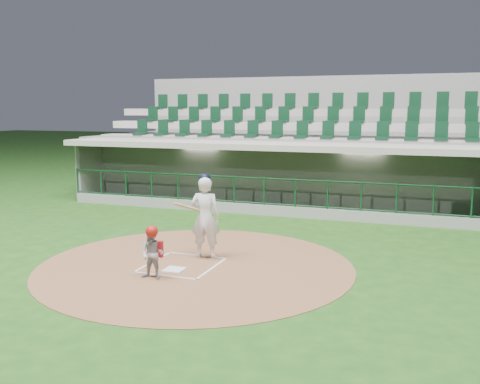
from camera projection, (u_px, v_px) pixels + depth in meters
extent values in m
plane|color=#1A4212|center=(188.00, 262.00, 12.53)|extent=(120.00, 120.00, 0.00)
cylinder|color=brown|center=(196.00, 265.00, 12.24)|extent=(7.20, 7.20, 0.01)
cube|color=silver|center=(174.00, 269.00, 11.87)|extent=(0.43, 0.43, 0.02)
cube|color=white|center=(153.00, 262.00, 12.50)|extent=(0.05, 1.80, 0.01)
cube|color=white|center=(212.00, 268.00, 11.99)|extent=(0.05, 1.80, 0.01)
cube|color=silver|center=(197.00, 255.00, 13.03)|extent=(1.55, 0.05, 0.01)
cube|color=silver|center=(165.00, 276.00, 11.46)|extent=(1.55, 0.05, 0.01)
cube|color=slate|center=(277.00, 222.00, 19.57)|extent=(15.00, 3.00, 0.10)
cube|color=slate|center=(288.00, 179.00, 20.84)|extent=(15.00, 0.20, 2.70)
cube|color=#ACA698|center=(288.00, 173.00, 20.69)|extent=(13.50, 0.04, 0.90)
cube|color=slate|center=(101.00, 175.00, 21.89)|extent=(0.20, 3.00, 2.70)
cube|color=#9D978E|center=(275.00, 144.00, 18.90)|extent=(15.40, 3.50, 0.20)
cube|color=gray|center=(264.00, 211.00, 18.02)|extent=(15.00, 0.15, 0.40)
cube|color=black|center=(264.00, 164.00, 17.78)|extent=(15.00, 0.01, 0.95)
cube|color=brown|center=(284.00, 209.00, 20.50)|extent=(12.75, 0.40, 0.45)
cube|color=white|center=(201.00, 146.00, 20.17)|extent=(1.30, 0.35, 0.04)
cube|color=white|center=(362.00, 150.00, 18.14)|extent=(1.30, 0.35, 0.04)
imported|color=#B4131D|center=(158.00, 189.00, 21.86)|extent=(1.11, 0.77, 1.57)
imported|color=#B51321|center=(241.00, 190.00, 20.94)|extent=(1.11, 0.71, 1.77)
imported|color=maroon|center=(335.00, 198.00, 19.42)|extent=(0.93, 0.71, 1.70)
imported|color=#A21111|center=(408.00, 202.00, 18.80)|extent=(1.59, 1.03, 1.63)
cube|color=slate|center=(299.00, 167.00, 22.33)|extent=(17.00, 6.50, 2.50)
cube|color=gray|center=(290.00, 141.00, 20.76)|extent=(16.60, 0.95, 0.30)
cube|color=#A59E95|center=(296.00, 126.00, 21.55)|extent=(16.60, 0.95, 0.30)
cube|color=gray|center=(302.00, 112.00, 22.35)|extent=(16.60, 0.95, 0.30)
cube|color=slate|center=(316.00, 131.00, 25.22)|extent=(17.00, 0.25, 5.05)
imported|color=silver|center=(205.00, 217.00, 12.71)|extent=(0.77, 0.56, 1.97)
sphere|color=black|center=(205.00, 179.00, 12.57)|extent=(0.28, 0.28, 0.28)
cylinder|color=tan|center=(191.00, 208.00, 12.52)|extent=(0.58, 0.79, 0.39)
imported|color=#97979D|center=(152.00, 254.00, 11.19)|extent=(0.52, 0.41, 1.07)
sphere|color=maroon|center=(152.00, 232.00, 11.12)|extent=(0.26, 0.26, 0.26)
cube|color=#A9121B|center=(156.00, 249.00, 11.32)|extent=(0.32, 0.10, 0.35)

